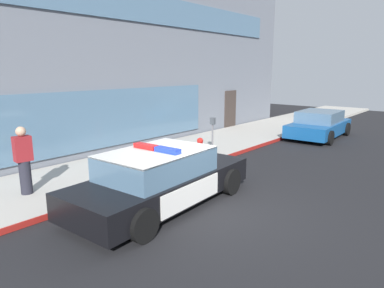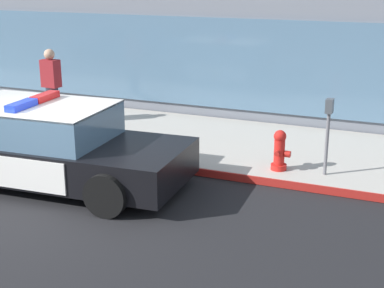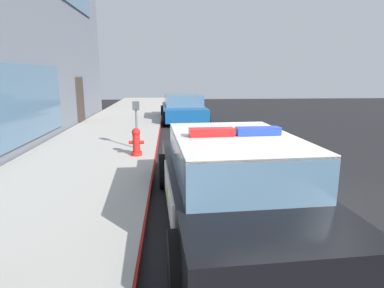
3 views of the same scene
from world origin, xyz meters
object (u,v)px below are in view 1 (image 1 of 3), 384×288
at_px(police_cruiser, 161,178).
at_px(car_down_street, 319,125).
at_px(pedestrian_on_sidewalk, 24,160).
at_px(parking_meter, 213,129).
at_px(fire_hydrant, 200,148).

relative_size(police_cruiser, car_down_street, 1.15).
bearing_deg(pedestrian_on_sidewalk, car_down_street, -96.17).
distance_m(car_down_street, parking_meter, 6.55).
bearing_deg(car_down_street, parking_meter, 163.12).
xyz_separation_m(police_cruiser, pedestrian_on_sidewalk, (-1.91, 2.87, 0.33)).
xyz_separation_m(police_cruiser, car_down_street, (10.81, 0.25, -0.05)).
bearing_deg(fire_hydrant, parking_meter, 4.40).
xyz_separation_m(car_down_street, pedestrian_on_sidewalk, (-12.72, 2.62, 0.38)).
height_order(pedestrian_on_sidewalk, parking_meter, pedestrian_on_sidewalk).
height_order(fire_hydrant, car_down_street, car_down_street).
bearing_deg(car_down_street, pedestrian_on_sidewalk, 165.64).
bearing_deg(parking_meter, police_cruiser, -157.57).
height_order(police_cruiser, parking_meter, police_cruiser).
bearing_deg(parking_meter, car_down_street, -14.15).
bearing_deg(pedestrian_on_sidewalk, police_cruiser, -140.86).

